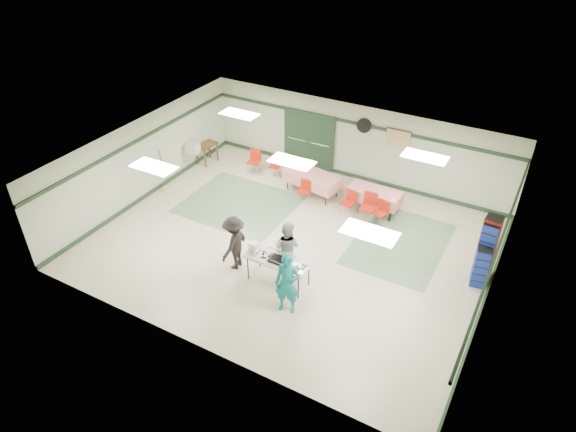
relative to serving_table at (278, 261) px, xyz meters
The scene contains 42 objects.
floor 1.90m from the serving_table, 107.57° to the left, with size 11.00×11.00×0.00m, color beige.
ceiling 2.66m from the serving_table, 107.57° to the left, with size 11.00×11.00×0.00m, color white.
wall_back 6.24m from the serving_table, 94.93° to the left, with size 11.00×11.00×0.00m, color #B3BDA1.
wall_front 2.94m from the serving_table, 100.71° to the right, with size 11.00×11.00×0.00m, color #B3BDA1.
wall_left 6.30m from the serving_table, 164.41° to the left, with size 9.00×9.00×0.00m, color #B3BDA1.
wall_right 5.28m from the serving_table, 18.72° to the left, with size 9.00×9.00×0.00m, color #B3BDA1.
trim_back 6.32m from the serving_table, 94.95° to the left, with size 11.00×0.06×0.10m, color #1B3320.
baseboard_back 6.21m from the serving_table, 94.95° to the left, with size 11.00×0.06×0.12m, color #1B3320.
trim_left 6.38m from the serving_table, 164.34° to the left, with size 9.00×0.06×0.10m, color #1B3320.
baseboard_left 6.27m from the serving_table, 164.34° to the left, with size 9.00×0.06×0.12m, color #1B3320.
trim_right 5.38m from the serving_table, 18.82° to the left, with size 9.00×0.06×0.10m, color #1B3320.
baseboard_right 5.26m from the serving_table, 18.82° to the left, with size 9.00×0.06×0.12m, color #1B3320.
green_patch_a 4.11m from the serving_table, 138.50° to the left, with size 3.50×3.00×0.01m, color #627B5A.
green_patch_b 3.97m from the serving_table, 54.54° to the left, with size 2.50×3.50×0.01m, color #627B5A.
double_door_left 6.71m from the serving_table, 114.05° to the left, with size 0.90×0.06×2.10m, color gray.
double_door_right 6.39m from the serving_table, 106.24° to the left, with size 0.90×0.06×2.10m, color gray.
door_frame 6.52m from the serving_table, 110.34° to the left, with size 2.00×0.03×2.15m, color #1B3320.
wall_fan 6.27m from the serving_table, 92.18° to the left, with size 0.50×0.50×0.10m, color black.
scroll_banner 6.30m from the serving_table, 81.03° to the left, with size 0.80×0.02×0.60m, color tan.
serving_table is the anchor object (origin of this frame).
sheet_tray_right 0.57m from the serving_table, ahead, with size 0.58×0.44×0.02m, color silver.
sheet_tray_mid 0.21m from the serving_table, 152.45° to the left, with size 0.57×0.43×0.02m, color silver.
sheet_tray_left 0.55m from the serving_table, 165.26° to the right, with size 0.60×0.46×0.02m, color silver.
baking_pan 0.13m from the serving_table, 39.22° to the right, with size 0.52×0.33×0.08m, color black.
foam_box_stack 0.78m from the serving_table, behind, with size 0.23×0.21×0.21m, color white.
volunteer_teal 1.07m from the serving_table, 47.54° to the right, with size 0.62×0.40×1.69m, color #12737F.
volunteer_grey 0.51m from the serving_table, 92.10° to the left, with size 0.77×0.60×1.59m, color #97989D.
volunteer_dark 1.35m from the serving_table, behind, with size 1.03×0.59×1.60m, color black.
dining_table_a 4.56m from the serving_table, 78.39° to the left, with size 1.71×0.83×0.77m.
dining_table_b 4.65m from the serving_table, 106.02° to the left, with size 2.03×1.16×0.77m.
chair_a 4.03m from the serving_table, 76.09° to the left, with size 0.46×0.46×0.94m.
chair_b 3.91m from the serving_table, 85.42° to the left, with size 0.47×0.47×0.85m.
chair_c 4.14m from the serving_table, 70.24° to the left, with size 0.48×0.48×0.80m.
chair_d 4.10m from the serving_table, 107.86° to the left, with size 0.38×0.38×0.78m.
chair_loose_a 5.77m from the serving_table, 121.06° to the left, with size 0.43×0.43×0.78m.
chair_loose_b 6.04m from the serving_table, 128.09° to the left, with size 0.48×0.48×0.90m.
crate_stack_blue_a 5.41m from the serving_table, 31.34° to the left, with size 0.39×0.39×1.77m, color navy.
crate_stack_red 5.46m from the serving_table, 32.21° to the left, with size 0.41×0.41×1.87m, color #A21C10.
crate_stack_blue_b 5.24m from the serving_table, 28.14° to the left, with size 0.36×0.36×1.17m, color navy.
printer_table 7.28m from the serving_table, 141.35° to the left, with size 0.61×0.85×0.74m.
office_printer 6.82m from the serving_table, 146.43° to the left, with size 0.43×0.38×0.34m, color #BBBBB6.
broom 6.20m from the serving_table, 158.36° to the left, with size 0.03×0.03×1.50m, color brown.
Camera 1 is at (5.80, -10.57, 9.08)m, focal length 32.00 mm.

